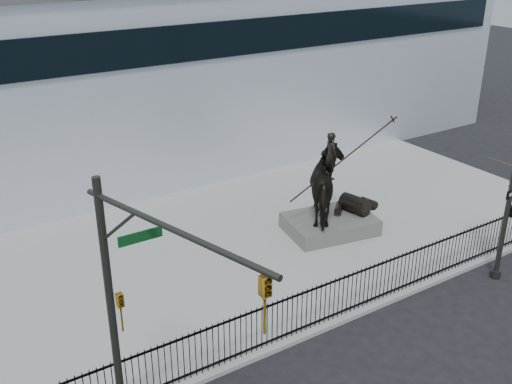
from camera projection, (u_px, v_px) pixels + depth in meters
ground at (351, 347)px, 17.90m from camera, size 120.00×120.00×0.00m
plaza at (231, 249)px, 23.26m from camera, size 30.00×12.00×0.15m
building at (104, 74)px, 31.49m from camera, size 44.00×14.00×9.00m
picket_fence at (326, 302)px, 18.50m from camera, size 22.10×0.10×1.50m
statue_plinth at (330, 224)px, 24.37m from camera, size 3.85×2.96×0.65m
equestrian_statue at (333, 186)px, 23.72m from camera, size 4.41×3.12×3.78m
traffic_signal_left at (136, 319)px, 12.45m from camera, size 1.52×4.84×7.00m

